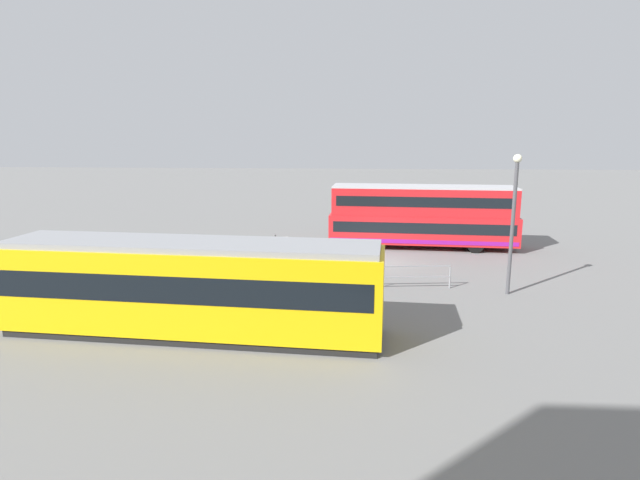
# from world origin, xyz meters

# --- Properties ---
(ground_plane) EXTENTS (160.00, 160.00, 0.00)m
(ground_plane) POSITION_xyz_m (0.00, 0.00, 0.00)
(ground_plane) COLOR slate
(double_decker_bus) EXTENTS (11.35, 3.34, 3.80)m
(double_decker_bus) POSITION_xyz_m (-2.86, -3.87, 1.94)
(double_decker_bus) COLOR red
(double_decker_bus) RESTS_ON ground
(tram_yellow) EXTENTS (13.20, 3.52, 3.28)m
(tram_yellow) POSITION_xyz_m (6.76, 10.82, 1.71)
(tram_yellow) COLOR #E5B70C
(tram_yellow) RESTS_ON ground
(pedestrian_near_railing) EXTENTS (0.38, 0.38, 1.60)m
(pedestrian_near_railing) POSITION_xyz_m (5.18, 5.12, 0.92)
(pedestrian_near_railing) COLOR #4C3F2D
(pedestrian_near_railing) RESTS_ON ground
(pedestrian_crossing) EXTENTS (0.44, 0.44, 1.61)m
(pedestrian_crossing) POSITION_xyz_m (1.75, 9.84, 0.92)
(pedestrian_crossing) COLOR #33384C
(pedestrian_crossing) RESTS_ON ground
(pedestrian_railing) EXTENTS (6.99, 0.92, 1.08)m
(pedestrian_railing) POSITION_xyz_m (0.37, 5.19, 0.74)
(pedestrian_railing) COLOR gray
(pedestrian_railing) RESTS_ON ground
(info_sign) EXTENTS (1.17, 0.21, 2.47)m
(info_sign) POSITION_xyz_m (4.75, 5.31, 1.73)
(info_sign) COLOR slate
(info_sign) RESTS_ON ground
(street_lamp) EXTENTS (0.36, 0.36, 6.02)m
(street_lamp) POSITION_xyz_m (-5.47, 5.43, 3.57)
(street_lamp) COLOR #4C4C51
(street_lamp) RESTS_ON ground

